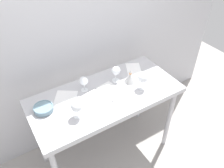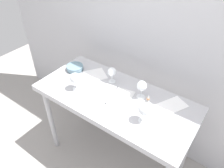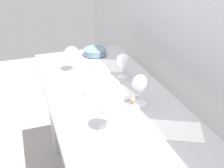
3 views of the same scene
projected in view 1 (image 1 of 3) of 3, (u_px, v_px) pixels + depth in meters
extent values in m
plane|color=#9E9994|center=(107.00, 151.00, 2.68)|extent=(6.00, 6.00, 0.00)
cube|color=#BABABF|center=(78.00, 33.00, 2.18)|extent=(3.80, 0.04, 2.60)
cube|color=#B4B4B9|center=(105.00, 95.00, 2.12)|extent=(1.40, 0.64, 0.04)
cube|color=#B4B4B9|center=(125.00, 118.00, 1.91)|extent=(1.40, 0.01, 0.05)
cylinder|color=#B4B4B9|center=(169.00, 119.00, 2.50)|extent=(0.05, 0.05, 0.86)
cylinder|color=#B4B4B9|center=(39.00, 136.00, 2.32)|extent=(0.05, 0.05, 0.86)
cylinder|color=#B4B4B9|center=(140.00, 92.00, 2.84)|extent=(0.05, 0.05, 0.86)
cylinder|color=white|center=(116.00, 80.00, 2.26)|extent=(0.07, 0.07, 0.00)
cylinder|color=white|center=(116.00, 77.00, 2.23)|extent=(0.01, 0.01, 0.08)
sphere|color=white|center=(116.00, 71.00, 2.18)|extent=(0.09, 0.09, 0.09)
cylinder|color=maroon|center=(116.00, 72.00, 2.19)|extent=(0.06, 0.06, 0.02)
cylinder|color=white|center=(142.00, 88.00, 2.17)|extent=(0.07, 0.07, 0.00)
cylinder|color=white|center=(142.00, 85.00, 2.14)|extent=(0.01, 0.01, 0.08)
sphere|color=white|center=(143.00, 78.00, 2.09)|extent=(0.09, 0.09, 0.09)
cylinder|color=maroon|center=(143.00, 79.00, 2.10)|extent=(0.07, 0.07, 0.02)
cylinder|color=white|center=(78.00, 116.00, 1.89)|extent=(0.07, 0.07, 0.00)
cylinder|color=white|center=(78.00, 113.00, 1.86)|extent=(0.01, 0.01, 0.07)
sphere|color=white|center=(77.00, 106.00, 1.82)|extent=(0.09, 0.09, 0.09)
cylinder|color=maroon|center=(77.00, 108.00, 1.83)|extent=(0.07, 0.07, 0.02)
cylinder|color=white|center=(84.00, 90.00, 2.15)|extent=(0.06, 0.06, 0.00)
cylinder|color=white|center=(84.00, 87.00, 2.12)|extent=(0.01, 0.01, 0.07)
sphere|color=white|center=(84.00, 81.00, 2.08)|extent=(0.08, 0.08, 0.08)
cylinder|color=maroon|center=(84.00, 82.00, 2.09)|extent=(0.06, 0.06, 0.02)
cube|color=white|center=(97.00, 99.00, 2.04)|extent=(0.21, 0.27, 0.01)
cube|color=white|center=(111.00, 91.00, 2.13)|extent=(0.21, 0.27, 0.01)
cube|color=#3F3F47|center=(104.00, 95.00, 2.09)|extent=(0.05, 0.24, 0.01)
cube|color=white|center=(66.00, 98.00, 2.06)|extent=(0.27, 0.27, 0.00)
cube|color=white|center=(134.00, 70.00, 2.40)|extent=(0.24, 0.28, 0.00)
cylinder|color=#4C4C4C|center=(44.00, 110.00, 1.94)|extent=(0.13, 0.13, 0.01)
cylinder|color=slate|center=(43.00, 108.00, 1.93)|extent=(0.16, 0.16, 0.04)
torus|color=slate|center=(43.00, 107.00, 1.91)|extent=(0.17, 0.17, 0.01)
cone|color=#B6B6B6|center=(130.00, 78.00, 2.21)|extent=(0.12, 0.12, 0.09)
cylinder|color=#C17F4C|center=(130.00, 73.00, 2.18)|extent=(0.02, 0.02, 0.01)
cone|color=#B6B6B6|center=(130.00, 72.00, 2.17)|extent=(0.02, 0.02, 0.03)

